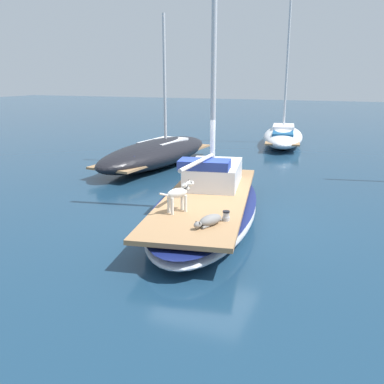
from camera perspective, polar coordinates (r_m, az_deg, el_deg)
ground_plane at (r=10.93m, az=1.99°, el=-3.82°), size 120.00×120.00×0.00m
sailboat_main at (r=10.82m, az=2.00°, el=-2.14°), size 3.83×7.58×0.66m
mast_main at (r=11.05m, az=2.62°, el=14.07°), size 0.14×2.27×6.03m
cabin_house at (r=11.71m, az=2.86°, el=2.61°), size 1.79×2.45×0.84m
dog_white at (r=9.32m, az=-1.81°, el=-0.25°), size 0.55×0.85×0.70m
dog_grey at (r=8.56m, az=2.36°, el=-3.91°), size 0.48×0.91×0.22m
deck_winch at (r=8.88m, az=4.67°, el=-3.29°), size 0.16×0.16×0.21m
moored_boat_port_side at (r=17.52m, az=-4.86°, el=5.37°), size 2.87×7.61×6.05m
moored_boat_far_astern at (r=23.65m, az=12.30°, el=7.56°), size 3.20×7.15×8.38m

